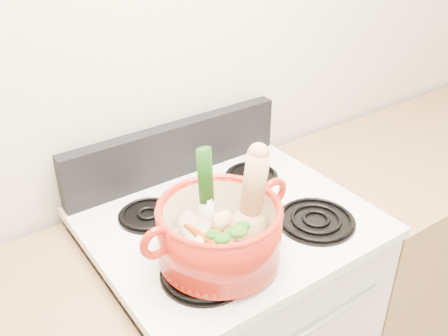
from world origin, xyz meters
TOP-DOWN VIEW (x-y plane):
  - wall_back at (0.00, 1.75)m, footprint 3.50×0.02m
  - stove_body at (0.00, 1.40)m, footprint 0.76×0.65m
  - cooktop at (0.00, 1.40)m, footprint 0.78×0.67m
  - control_backsplash at (0.00, 1.70)m, footprint 0.76×0.05m
  - oven_handle at (0.00, 1.06)m, footprint 0.60×0.02m
  - counter_right at (1.07, 1.40)m, footprint 1.36×0.65m
  - burner_front_left at (-0.19, 1.24)m, footprint 0.22×0.22m
  - burner_front_right at (0.19, 1.24)m, footprint 0.22×0.22m
  - burner_back_left at (-0.19, 1.54)m, footprint 0.17×0.17m
  - burner_back_right at (0.19, 1.54)m, footprint 0.17×0.17m
  - dutch_oven at (-0.13, 1.26)m, footprint 0.31×0.31m
  - pot_handle_left at (-0.31, 1.26)m, footprint 0.09×0.02m
  - pot_handle_right at (0.04, 1.26)m, footprint 0.09×0.02m
  - squash at (-0.05, 1.25)m, footprint 0.15×0.13m
  - leek at (-0.13, 1.31)m, footprint 0.04×0.06m
  - ginger at (-0.09, 1.32)m, footprint 0.08×0.06m
  - parsnip_0 at (-0.20, 1.27)m, footprint 0.10×0.22m
  - parsnip_1 at (-0.19, 1.27)m, footprint 0.08×0.21m
  - parsnip_2 at (-0.15, 1.29)m, footprint 0.05×0.17m
  - parsnip_3 at (-0.20, 1.24)m, footprint 0.15×0.15m
  - carrot_0 at (-0.13, 1.24)m, footprint 0.08×0.16m
  - carrot_1 at (-0.18, 1.23)m, footprint 0.06×0.15m
  - carrot_2 at (-0.13, 1.25)m, footprint 0.03×0.15m
  - carrot_3 at (-0.15, 1.23)m, footprint 0.11×0.10m
  - carrot_4 at (-0.17, 1.24)m, footprint 0.07×0.18m

SIDE VIEW (x-z plane):
  - counter_right at x=1.07m, z-range 0.00..0.90m
  - stove_body at x=0.00m, z-range 0.00..0.92m
  - oven_handle at x=0.00m, z-range 0.77..0.79m
  - cooktop at x=0.00m, z-range 0.92..0.95m
  - burner_front_left at x=-0.19m, z-range 0.95..0.97m
  - burner_front_right at x=0.19m, z-range 0.95..0.97m
  - burner_back_left at x=-0.19m, z-range 0.95..0.97m
  - burner_back_right at x=0.19m, z-range 0.95..0.97m
  - carrot_0 at x=-0.13m, z-range 0.99..1.04m
  - ginger at x=-0.09m, z-range 1.00..1.04m
  - parsnip_0 at x=-0.20m, z-range 0.99..1.05m
  - carrot_1 at x=-0.18m, z-range 1.00..1.05m
  - parsnip_1 at x=-0.19m, z-range 1.00..1.06m
  - carrot_2 at x=-0.13m, z-range 1.01..1.05m
  - parsnip_2 at x=-0.15m, z-range 1.01..1.06m
  - carrot_3 at x=-0.15m, z-range 1.01..1.05m
  - parsnip_3 at x=-0.20m, z-range 1.01..1.06m
  - control_backsplash at x=0.00m, z-range 0.95..1.13m
  - carrot_4 at x=-0.17m, z-range 1.02..1.07m
  - dutch_oven at x=-0.13m, z-range 0.97..1.12m
  - pot_handle_left at x=-0.31m, z-range 1.05..1.14m
  - pot_handle_right at x=0.04m, z-range 1.05..1.14m
  - squash at x=-0.05m, z-range 0.99..1.25m
  - leek at x=-0.13m, z-range 1.00..1.26m
  - wall_back at x=0.00m, z-range 0.00..2.60m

